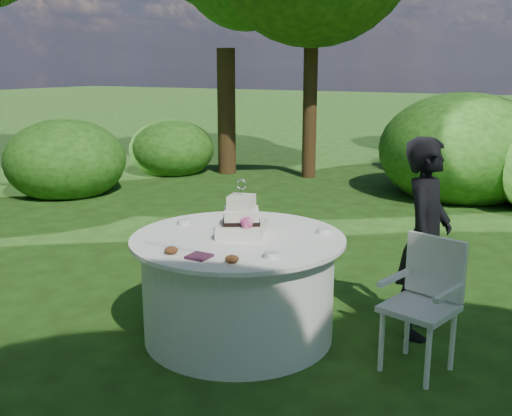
# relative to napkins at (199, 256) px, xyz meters

# --- Properties ---
(ground) EXTENTS (80.00, 80.00, 0.00)m
(ground) POSITION_rel_napkins_xyz_m (-0.03, 0.54, -0.78)
(ground) COLOR #1A330D
(ground) RESTS_ON ground
(napkins) EXTENTS (0.14, 0.14, 0.02)m
(napkins) POSITION_rel_napkins_xyz_m (0.00, 0.00, 0.00)
(napkins) COLOR #481E36
(napkins) RESTS_ON table
(feather_plume) EXTENTS (0.48, 0.07, 0.01)m
(feather_plume) POSITION_rel_napkins_xyz_m (-0.31, 0.11, -0.00)
(feather_plume) COLOR silver
(feather_plume) RESTS_ON table
(guest) EXTENTS (0.37, 0.55, 1.49)m
(guest) POSITION_rel_napkins_xyz_m (1.15, 1.24, -0.03)
(guest) COLOR black
(guest) RESTS_ON ground
(table) EXTENTS (1.56, 1.56, 0.77)m
(table) POSITION_rel_napkins_xyz_m (-0.03, 0.54, -0.39)
(table) COLOR silver
(table) RESTS_ON ground
(cake) EXTENTS (0.41, 0.41, 0.43)m
(cake) POSITION_rel_napkins_xyz_m (-0.01, 0.56, 0.10)
(cake) COLOR beige
(cake) RESTS_ON table
(chair) EXTENTS (0.51, 0.50, 0.89)m
(chair) POSITION_rel_napkins_xyz_m (1.29, 0.73, -0.26)
(chair) COLOR silver
(chair) RESTS_ON ground
(votives) EXTENTS (1.15, 0.80, 0.04)m
(votives) POSITION_rel_napkins_xyz_m (0.11, 0.59, 0.01)
(votives) COLOR white
(votives) RESTS_ON table
(petal_cups) EXTENTS (0.54, 0.13, 0.05)m
(petal_cups) POSITION_rel_napkins_xyz_m (0.01, -0.00, 0.02)
(petal_cups) COLOR #562D16
(petal_cups) RESTS_ON table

